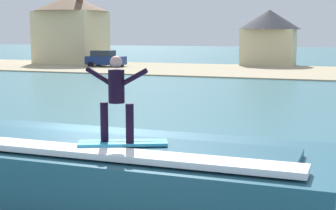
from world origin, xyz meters
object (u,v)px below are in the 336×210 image
car_near_shore (105,59)px  house_small_cottage (269,34)px  wave_crest (117,174)px  house_with_chimney (71,26)px  surfboard (123,143)px  surfer (117,94)px

car_near_shore → house_small_cottage: (16.27, 9.20, 2.64)m
wave_crest → car_near_shore: size_ratio=2.13×
car_near_shore → house_with_chimney: size_ratio=0.47×
surfboard → surfer: 1.00m
surfer → house_small_cottage: house_small_cottage is taller
house_with_chimney → house_small_cottage: bearing=11.3°
surfboard → house_with_chimney: house_with_chimney is taller
wave_crest → surfer: surfer is taller
surfboard → car_near_shore: size_ratio=0.43×
surfboard → house_with_chimney: bearing=122.2°
surfer → car_near_shore: bearing=117.8°
surfboard → surfer: surfer is taller
car_near_shore → house_small_cottage: bearing=29.5°
house_with_chimney → house_small_cottage: house_with_chimney is taller
wave_crest → house_with_chimney: 52.71m
wave_crest → house_with_chimney: size_ratio=1.01×
house_small_cottage → car_near_shore: bearing=-150.5°
car_near_shore → house_small_cottage: house_small_cottage is taller
wave_crest → house_small_cottage: (-4.77, 49.14, 2.88)m
wave_crest → surfer: 1.97m
car_near_shore → house_with_chimney: 9.09m
surfer → car_near_shore: size_ratio=0.40×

